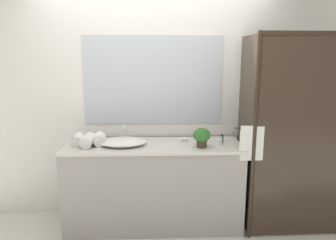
% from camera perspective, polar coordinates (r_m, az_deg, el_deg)
% --- Properties ---
extents(ground_plane, '(8.00, 8.00, 0.00)m').
position_cam_1_polar(ground_plane, '(3.52, -2.58, -18.69)').
color(ground_plane, silver).
extents(wall_back_with_mirror, '(4.40, 0.06, 2.60)m').
position_cam_1_polar(wall_back_with_mirror, '(3.41, -2.73, 3.70)').
color(wall_back_with_mirror, silver).
rests_on(wall_back_with_mirror, ground_plane).
extents(vanity_cabinet, '(1.80, 0.58, 0.90)m').
position_cam_1_polar(vanity_cabinet, '(3.32, -2.65, -11.89)').
color(vanity_cabinet, '#9E9993').
rests_on(vanity_cabinet, ground_plane).
extents(shower_enclosure, '(1.20, 0.59, 2.00)m').
position_cam_1_polar(shower_enclosure, '(3.19, 20.76, -2.71)').
color(shower_enclosure, '#2D2319').
rests_on(shower_enclosure, ground_plane).
extents(sink_basin, '(0.48, 0.35, 0.07)m').
position_cam_1_polar(sink_basin, '(3.15, -8.38, -4.01)').
color(sink_basin, white).
rests_on(sink_basin, vanity_cabinet).
extents(faucet, '(0.17, 0.15, 0.17)m').
position_cam_1_polar(faucet, '(3.33, -8.02, -2.72)').
color(faucet, silver).
rests_on(faucet, vanity_cabinet).
extents(potted_plant, '(0.17, 0.17, 0.19)m').
position_cam_1_polar(potted_plant, '(3.04, 6.25, -3.01)').
color(potted_plant, '#473828').
rests_on(potted_plant, vanity_cabinet).
extents(soap_dish, '(0.10, 0.07, 0.04)m').
position_cam_1_polar(soap_dish, '(3.25, 3.10, -3.74)').
color(soap_dish, silver).
rests_on(soap_dish, vanity_cabinet).
extents(amenity_bottle_lotion, '(0.03, 0.03, 0.09)m').
position_cam_1_polar(amenity_bottle_lotion, '(3.16, 9.74, -3.83)').
color(amenity_bottle_lotion, silver).
rests_on(amenity_bottle_lotion, vanity_cabinet).
extents(amenity_bottle_body_wash, '(0.03, 0.03, 0.08)m').
position_cam_1_polar(amenity_bottle_body_wash, '(3.26, 9.95, -3.40)').
color(amenity_bottle_body_wash, '#4C7056').
rests_on(amenity_bottle_body_wash, vanity_cabinet).
extents(rolled_towel_near_edge, '(0.12, 0.22, 0.11)m').
position_cam_1_polar(rolled_towel_near_edge, '(3.26, -16.25, -3.46)').
color(rolled_towel_near_edge, white).
rests_on(rolled_towel_near_edge, vanity_cabinet).
extents(rolled_towel_middle, '(0.12, 0.25, 0.12)m').
position_cam_1_polar(rolled_towel_middle, '(3.18, -14.58, -3.68)').
color(rolled_towel_middle, white).
rests_on(rolled_towel_middle, vanity_cabinet).
extents(rolled_towel_far_edge, '(0.15, 0.21, 0.12)m').
position_cam_1_polar(rolled_towel_far_edge, '(3.19, -12.51, -3.48)').
color(rolled_towel_far_edge, white).
rests_on(rolled_towel_far_edge, vanity_cabinet).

